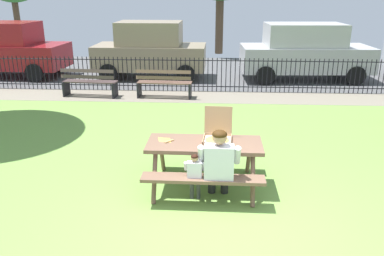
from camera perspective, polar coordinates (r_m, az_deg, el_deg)
ground at (r=6.97m, az=4.17°, el=-6.64°), size 28.00×11.80×0.02m
cobblestone_walkway at (r=11.87m, az=3.89°, el=4.42°), size 28.00×1.40×0.01m
street_asphalt at (r=15.71m, az=3.79°, el=8.09°), size 28.00×6.48×0.01m
picnic_table_foreground at (r=6.28m, az=1.79°, el=-3.56°), size 1.81×1.49×0.79m
pizza_box_open at (r=6.32m, az=3.69°, el=-0.84°), size 0.47×0.49×0.50m
pizza_slice_on_table at (r=6.31m, az=-3.83°, el=-1.71°), size 0.29×0.29×0.02m
adult_at_table at (r=5.79m, az=3.88°, el=-4.99°), size 0.61×0.59×1.19m
child_at_table at (r=5.84m, az=0.39°, el=-6.45°), size 0.31×0.30×0.82m
iron_fence_streetside at (r=12.43m, az=3.92°, el=7.66°), size 19.92×0.03×1.05m
park_bench_left at (r=12.20m, az=-14.48°, el=6.29°), size 1.63×0.59×0.85m
park_bench_center at (r=11.72m, az=-4.00°, el=6.34°), size 1.62×0.54×0.85m
parked_car_far_left at (r=16.15m, az=-25.44°, el=10.26°), size 4.48×2.08×1.94m
parked_car_left at (r=14.41m, az=-6.02°, el=11.12°), size 3.92×1.86×1.98m
parked_car_center at (r=14.56m, az=15.89°, el=10.57°), size 4.48×2.07×1.94m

